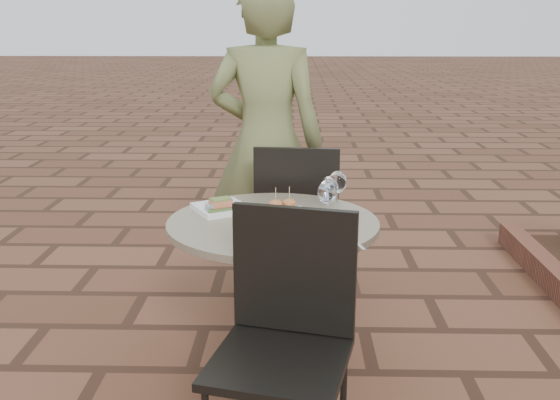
{
  "coord_description": "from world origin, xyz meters",
  "views": [
    {
      "loc": [
        0.05,
        -2.53,
        1.53
      ],
      "look_at": [
        -0.01,
        -0.01,
        0.82
      ],
      "focal_mm": 40.0,
      "sensor_mm": 36.0,
      "label": 1
    }
  ],
  "objects_px": {
    "plate_salmon": "(221,207)",
    "plate_sliders": "(283,214)",
    "chair_near": "(286,322)",
    "cafe_table": "(273,274)",
    "chair_far": "(298,214)",
    "plate_tuna": "(286,233)",
    "diner": "(266,144)"
  },
  "relations": [
    {
      "from": "plate_salmon",
      "to": "plate_tuna",
      "type": "relative_size",
      "value": 1.14
    },
    {
      "from": "cafe_table",
      "to": "plate_sliders",
      "type": "height_order",
      "value": "plate_sliders"
    },
    {
      "from": "chair_near",
      "to": "plate_sliders",
      "type": "height_order",
      "value": "chair_near"
    },
    {
      "from": "diner",
      "to": "cafe_table",
      "type": "bearing_deg",
      "value": 101.34
    },
    {
      "from": "chair_near",
      "to": "plate_sliders",
      "type": "relative_size",
      "value": 3.36
    },
    {
      "from": "chair_near",
      "to": "cafe_table",
      "type": "bearing_deg",
      "value": 110.07
    },
    {
      "from": "cafe_table",
      "to": "plate_tuna",
      "type": "xyz_separation_m",
      "value": [
        0.06,
        -0.21,
        0.26
      ]
    },
    {
      "from": "diner",
      "to": "plate_tuna",
      "type": "xyz_separation_m",
      "value": [
        0.13,
        -1.11,
        -0.15
      ]
    },
    {
      "from": "chair_far",
      "to": "plate_salmon",
      "type": "bearing_deg",
      "value": 62.72
    },
    {
      "from": "plate_salmon",
      "to": "plate_sliders",
      "type": "xyz_separation_m",
      "value": [
        0.28,
        -0.14,
        0.01
      ]
    },
    {
      "from": "plate_tuna",
      "to": "plate_sliders",
      "type": "bearing_deg",
      "value": 95.03
    },
    {
      "from": "chair_far",
      "to": "diner",
      "type": "bearing_deg",
      "value": -45.78
    },
    {
      "from": "cafe_table",
      "to": "plate_sliders",
      "type": "distance_m",
      "value": 0.28
    },
    {
      "from": "cafe_table",
      "to": "plate_sliders",
      "type": "bearing_deg",
      "value": -7.41
    },
    {
      "from": "diner",
      "to": "chair_near",
      "type": "bearing_deg",
      "value": 102.16
    },
    {
      "from": "chair_near",
      "to": "plate_tuna",
      "type": "xyz_separation_m",
      "value": [
        -0.01,
        0.37,
        0.2
      ]
    },
    {
      "from": "cafe_table",
      "to": "diner",
      "type": "distance_m",
      "value": 0.99
    },
    {
      "from": "chair_far",
      "to": "plate_salmon",
      "type": "distance_m",
      "value": 0.69
    },
    {
      "from": "chair_far",
      "to": "plate_sliders",
      "type": "bearing_deg",
      "value": 88.93
    },
    {
      "from": "diner",
      "to": "plate_tuna",
      "type": "distance_m",
      "value": 1.13
    },
    {
      "from": "plate_sliders",
      "to": "plate_tuna",
      "type": "relative_size",
      "value": 1.08
    },
    {
      "from": "cafe_table",
      "to": "chair_near",
      "type": "bearing_deg",
      "value": -83.55
    },
    {
      "from": "cafe_table",
      "to": "plate_salmon",
      "type": "height_order",
      "value": "plate_salmon"
    },
    {
      "from": "plate_salmon",
      "to": "chair_near",
      "type": "bearing_deg",
      "value": -67.08
    },
    {
      "from": "cafe_table",
      "to": "chair_near",
      "type": "relative_size",
      "value": 0.97
    },
    {
      "from": "cafe_table",
      "to": "diner",
      "type": "xyz_separation_m",
      "value": [
        -0.07,
        0.9,
        0.41
      ]
    },
    {
      "from": "cafe_table",
      "to": "chair_far",
      "type": "bearing_deg",
      "value": 81.12
    },
    {
      "from": "cafe_table",
      "to": "chair_far",
      "type": "height_order",
      "value": "chair_far"
    },
    {
      "from": "plate_salmon",
      "to": "plate_sliders",
      "type": "bearing_deg",
      "value": -26.39
    },
    {
      "from": "diner",
      "to": "plate_salmon",
      "type": "relative_size",
      "value": 6.12
    },
    {
      "from": "chair_far",
      "to": "plate_salmon",
      "type": "height_order",
      "value": "chair_far"
    },
    {
      "from": "plate_salmon",
      "to": "diner",
      "type": "bearing_deg",
      "value": 77.73
    }
  ]
}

